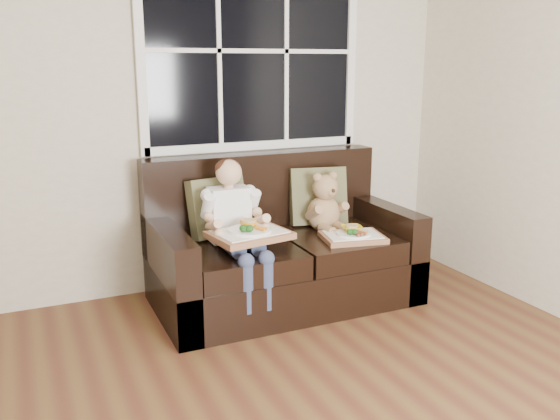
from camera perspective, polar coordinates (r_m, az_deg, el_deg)
name	(u,v)px	position (r m, az deg, el deg)	size (l,w,h in m)	color
room_walls	(325,55)	(1.66, 4.32, 14.67)	(4.52, 5.02, 2.71)	beige
window_back	(253,51)	(4.25, -2.64, 15.04)	(1.62, 0.04, 1.37)	black
loveseat	(280,254)	(4.02, 0.02, -4.30)	(1.70, 0.92, 0.96)	black
pillow_left	(217,207)	(3.93, -6.04, 0.29)	(0.42, 0.26, 0.40)	brown
pillow_right	(318,196)	(4.22, 3.68, 1.35)	(0.43, 0.26, 0.41)	brown
child	(234,218)	(3.69, -4.40, -0.73)	(0.37, 0.59, 0.83)	white
teddy_bear	(325,206)	(4.08, 4.32, 0.40)	(0.25, 0.32, 0.42)	tan
tray_left	(249,233)	(3.57, -2.96, -2.24)	(0.51, 0.42, 0.10)	#986244
tray_right	(353,235)	(3.89, 7.01, -2.44)	(0.44, 0.37, 0.09)	#986244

